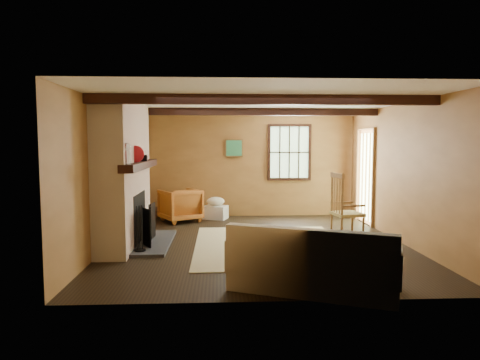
{
  "coord_description": "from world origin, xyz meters",
  "views": [
    {
      "loc": [
        -0.64,
        -7.25,
        1.73
      ],
      "look_at": [
        -0.27,
        0.4,
        1.06
      ],
      "focal_mm": 32.0,
      "sensor_mm": 36.0,
      "label": 1
    }
  ],
  "objects": [
    {
      "name": "rocking_chair",
      "position": [
        1.59,
        0.17,
        0.51
      ],
      "size": [
        0.94,
        0.6,
        1.21
      ],
      "rotation": [
        0.0,
        0.0,
        1.75
      ],
      "color": "tan",
      "rests_on": "ground"
    },
    {
      "name": "sofa",
      "position": [
        0.46,
        -2.4,
        0.28
      ],
      "size": [
        2.12,
        1.53,
        0.78
      ],
      "rotation": [
        0.0,
        0.0,
        -0.39
      ],
      "color": "beige",
      "rests_on": "ground"
    },
    {
      "name": "armchair",
      "position": [
        -1.5,
        2.09,
        0.36
      ],
      "size": [
        1.07,
        1.07,
        0.72
      ],
      "primitive_type": "imported",
      "rotation": [
        0.0,
        0.0,
        -2.61
      ],
      "color": "#BF6026",
      "rests_on": "ground"
    },
    {
      "name": "room_envelope",
      "position": [
        0.22,
        0.26,
        1.63
      ],
      "size": [
        5.02,
        5.52,
        2.44
      ],
      "color": "#A6733B",
      "rests_on": "ground"
    },
    {
      "name": "laundry_basket",
      "position": [
        -0.73,
        2.36,
        0.15
      ],
      "size": [
        0.6,
        0.52,
        0.3
      ],
      "primitive_type": "cube",
      "rotation": [
        0.0,
        0.0,
        -0.34
      ],
      "color": "silver",
      "rests_on": "ground"
    },
    {
      "name": "fireplace",
      "position": [
        -2.23,
        -0.0,
        1.1
      ],
      "size": [
        1.02,
        2.3,
        2.4
      ],
      "color": "#9E603D",
      "rests_on": "ground"
    },
    {
      "name": "ground",
      "position": [
        0.0,
        0.0,
        0.0
      ],
      "size": [
        5.5,
        5.5,
        0.0
      ],
      "primitive_type": "plane",
      "color": "black",
      "rests_on": "ground"
    },
    {
      "name": "basket_pillow",
      "position": [
        -0.73,
        2.36,
        0.4
      ],
      "size": [
        0.47,
        0.41,
        0.2
      ],
      "primitive_type": "ellipsoid",
      "rotation": [
        0.0,
        0.0,
        0.24
      ],
      "color": "beige",
      "rests_on": "laundry_basket"
    },
    {
      "name": "rug",
      "position": [
        0.2,
        -0.2,
        0.0
      ],
      "size": [
        2.5,
        3.0,
        0.01
      ],
      "primitive_type": "cube",
      "color": "#C5B883",
      "rests_on": "ground"
    },
    {
      "name": "firewood_pile",
      "position": [
        -1.85,
        2.6,
        0.13
      ],
      "size": [
        0.7,
        0.13,
        0.25
      ],
      "color": "brown",
      "rests_on": "ground"
    }
  ]
}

